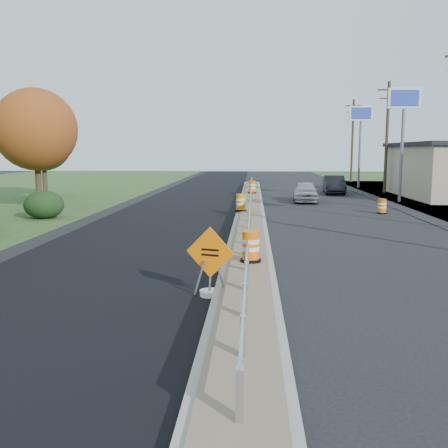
# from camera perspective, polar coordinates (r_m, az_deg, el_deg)

# --- Properties ---
(ground) EXTENTS (140.00, 140.00, 0.00)m
(ground) POSITION_cam_1_polar(r_m,az_deg,el_deg) (20.18, 2.88, -1.92)
(ground) COLOR black
(ground) RESTS_ON ground
(milled_overlay) EXTENTS (7.20, 120.00, 0.01)m
(milled_overlay) POSITION_cam_1_polar(r_m,az_deg,el_deg) (30.42, -5.27, 1.53)
(milled_overlay) COLOR black
(milled_overlay) RESTS_ON ground
(median) EXTENTS (1.60, 55.00, 0.23)m
(median) POSITION_cam_1_polar(r_m,az_deg,el_deg) (28.08, 3.03, 1.20)
(median) COLOR gray
(median) RESTS_ON ground
(guardrail) EXTENTS (0.10, 46.15, 0.72)m
(guardrail) POSITION_cam_1_polar(r_m,az_deg,el_deg) (29.00, 3.05, 2.66)
(guardrail) COLOR silver
(guardrail) RESTS_ON median
(pylon_sign_mid) EXTENTS (2.20, 0.30, 7.90)m
(pylon_sign_mid) POSITION_cam_1_polar(r_m,az_deg,el_deg) (37.44, 19.87, 12.27)
(pylon_sign_mid) COLOR slate
(pylon_sign_mid) RESTS_ON ground
(pylon_sign_north) EXTENTS (2.20, 0.30, 7.90)m
(pylon_sign_north) POSITION_cam_1_polar(r_m,az_deg,el_deg) (51.01, 15.36, 11.29)
(pylon_sign_north) COLOR slate
(pylon_sign_north) RESTS_ON ground
(utility_pole_nmid) EXTENTS (1.90, 0.26, 9.40)m
(utility_pole_nmid) POSITION_cam_1_polar(r_m,az_deg,el_deg) (45.33, 18.12, 9.63)
(utility_pole_nmid) COLOR #473523
(utility_pole_nmid) RESTS_ON ground
(utility_pole_north) EXTENTS (1.90, 0.26, 9.40)m
(utility_pole_north) POSITION_cam_1_polar(r_m,az_deg,el_deg) (59.96, 14.46, 9.36)
(utility_pole_north) COLOR #473523
(utility_pole_north) RESTS_ON ground
(hedge_north) EXTENTS (2.09, 2.09, 1.52)m
(hedge_north) POSITION_cam_1_polar(r_m,az_deg,el_deg) (28.30, -19.88, 2.10)
(hedge_north) COLOR black
(hedge_north) RESTS_ON ground
(tree_near_red) EXTENTS (4.95, 4.95, 7.35)m
(tree_near_red) POSITION_cam_1_polar(r_m,az_deg,el_deg) (32.65, -20.73, 10.04)
(tree_near_red) COLOR #473523
(tree_near_red) RESTS_ON ground
(tree_near_back) EXTENTS (4.29, 4.29, 6.37)m
(tree_near_back) POSITION_cam_1_polar(r_m,az_deg,el_deg) (41.17, -19.98, 8.71)
(tree_near_back) COLOR #473523
(tree_near_back) RESTS_ON ground
(caution_sign) EXTENTS (1.22, 0.53, 1.75)m
(caution_sign) POSITION_cam_1_polar(r_m,az_deg,el_deg) (12.47, -1.59, -6.28)
(caution_sign) COLOR white
(caution_sign) RESTS_ON ground
(barrel_median_near) EXTENTS (0.64, 0.64, 0.94)m
(barrel_median_near) POSITION_cam_1_polar(r_m,az_deg,el_deg) (15.28, 3.07, -2.65)
(barrel_median_near) COLOR black
(barrel_median_near) RESTS_ON median
(barrel_median_mid) EXTENTS (0.65, 0.65, 0.95)m
(barrel_median_mid) POSITION_cam_1_polar(r_m,az_deg,el_deg) (28.16, 1.92, 2.41)
(barrel_median_mid) COLOR black
(barrel_median_mid) RESTS_ON median
(barrel_median_far) EXTENTS (0.68, 0.68, 1.00)m
(barrel_median_far) POSITION_cam_1_polar(r_m,az_deg,el_deg) (40.15, 3.22, 4.21)
(barrel_median_far) COLOR black
(barrel_median_far) RESTS_ON median
(barrel_shoulder_near) EXTENTS (0.58, 0.58, 0.85)m
(barrel_shoulder_near) POSITION_cam_1_polar(r_m,az_deg,el_deg) (30.26, 17.62, 1.91)
(barrel_shoulder_near) COLOR black
(barrel_shoulder_near) RESTS_ON ground
(car_silver) EXTENTS (1.99, 4.36, 1.45)m
(car_silver) POSITION_cam_1_polar(r_m,az_deg,el_deg) (35.98, 9.29, 3.66)
(car_silver) COLOR #A8A7AC
(car_silver) RESTS_ON ground
(car_dark_mid) EXTENTS (1.96, 4.78, 1.54)m
(car_dark_mid) POSITION_cam_1_polar(r_m,az_deg,el_deg) (43.41, 12.47, 4.42)
(car_dark_mid) COLOR black
(car_dark_mid) RESTS_ON ground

